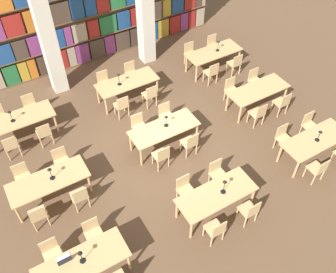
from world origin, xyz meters
TOP-DOWN VIEW (x-y plane):
  - ground_plane at (0.00, 0.00)m, footprint 40.00×40.00m
  - pillar_left at (-1.81, 4.41)m, footprint 0.51×0.51m
  - reading_table_0 at (-3.67, -2.66)m, footprint 2.13×0.85m
  - chair_1 at (-4.17, -1.95)m, footprint 0.42×0.40m
  - chair_3 at (-3.13, -1.95)m, footprint 0.42×0.40m
  - desk_lamp_0 at (-3.63, -2.65)m, footprint 0.14×0.14m
  - laptop at (-3.98, -2.43)m, footprint 0.32×0.22m
  - reading_table_1 at (0.01, -2.71)m, footprint 2.13×0.85m
  - chair_4 at (-0.50, -3.42)m, footprint 0.42×0.40m
  - chair_5 at (-0.50, -2.00)m, footprint 0.42×0.40m
  - chair_6 at (0.57, -3.42)m, footprint 0.42×0.40m
  - chair_7 at (0.57, -2.00)m, footprint 0.42×0.40m
  - desk_lamp_1 at (0.18, -2.74)m, footprint 0.14×0.14m
  - reading_table_2 at (3.64, -2.62)m, footprint 2.13×0.85m
  - chair_8 at (3.09, -3.33)m, footprint 0.42×0.40m
  - chair_9 at (3.09, -1.91)m, footprint 0.42×0.40m
  - chair_11 at (4.18, -1.91)m, footprint 0.42×0.40m
  - desk_lamp_2 at (3.63, -2.66)m, footprint 0.14×0.14m
  - reading_table_3 at (-3.59, -0.07)m, footprint 2.13×0.85m
  - chair_12 at (-4.14, -0.78)m, footprint 0.42×0.40m
  - chair_13 at (-4.14, 0.64)m, footprint 0.42×0.40m
  - chair_14 at (-3.02, -0.78)m, footprint 0.42×0.40m
  - chair_15 at (-3.02, 0.64)m, footprint 0.42×0.40m
  - desk_lamp_3 at (-3.46, -0.07)m, footprint 0.14×0.14m
  - reading_table_4 at (0.05, 0.05)m, footprint 2.13×0.85m
  - chair_16 at (-0.45, -0.66)m, footprint 0.42×0.40m
  - chair_17 at (-0.45, 0.76)m, footprint 0.42×0.40m
  - chair_18 at (0.53, -0.66)m, footprint 0.42×0.40m
  - chair_19 at (0.53, 0.76)m, footprint 0.42×0.40m
  - desk_lamp_4 at (0.15, 0.09)m, footprint 0.14×0.14m
  - reading_table_5 at (3.67, 0.01)m, footprint 2.13×0.85m
  - chair_20 at (3.13, -0.70)m, footprint 0.42×0.40m
  - chair_21 at (3.13, 0.71)m, footprint 0.42×0.40m
  - chair_22 at (4.16, -0.70)m, footprint 0.42×0.40m
  - chair_23 at (4.16, 0.71)m, footprint 0.42×0.40m
  - reading_table_6 at (-3.61, 2.68)m, footprint 2.13×0.85m
  - chair_24 at (-4.11, 1.98)m, footprint 0.42×0.40m
  - chair_26 at (-3.10, 1.98)m, footprint 0.42×0.40m
  - chair_27 at (-3.10, 3.39)m, footprint 0.42×0.40m
  - desk_lamp_5 at (-3.79, 2.66)m, footprint 0.14×0.14m
  - reading_table_7 at (0.07, 2.61)m, footprint 2.13×0.85m
  - chair_28 at (-0.49, 1.90)m, footprint 0.42×0.40m
  - chair_29 at (-0.49, 3.32)m, footprint 0.42×0.40m
  - chair_30 at (0.57, 1.90)m, footprint 0.42×0.40m
  - chair_31 at (0.57, 3.32)m, footprint 0.42×0.40m
  - desk_lamp_6 at (-0.21, 2.60)m, footprint 0.14×0.14m
  - reading_table_8 at (3.67, 2.57)m, footprint 2.13×0.85m
  - chair_32 at (3.10, 1.86)m, footprint 0.42×0.40m
  - chair_33 at (3.10, 3.28)m, footprint 0.42×0.40m
  - chair_34 at (4.17, 1.86)m, footprint 0.42×0.40m
  - chair_35 at (4.17, 3.28)m, footprint 0.42×0.40m
  - desk_lamp_7 at (3.83, 2.55)m, footprint 0.14×0.14m

SIDE VIEW (x-z plane):
  - ground_plane at x=0.00m, z-range 0.00..0.00m
  - chair_1 at x=-4.17m, z-range 0.04..0.94m
  - chair_3 at x=-3.13m, z-range 0.04..0.94m
  - chair_4 at x=-0.50m, z-range 0.04..0.94m
  - chair_5 at x=-0.50m, z-range 0.04..0.94m
  - chair_6 at x=0.57m, z-range 0.04..0.94m
  - chair_7 at x=0.57m, z-range 0.04..0.94m
  - chair_8 at x=3.09m, z-range 0.04..0.94m
  - chair_9 at x=3.09m, z-range 0.04..0.94m
  - chair_11 at x=4.18m, z-range 0.04..0.94m
  - chair_12 at x=-4.14m, z-range 0.04..0.94m
  - chair_13 at x=-4.14m, z-range 0.04..0.94m
  - chair_14 at x=-3.02m, z-range 0.04..0.94m
  - chair_15 at x=-3.02m, z-range 0.04..0.94m
  - chair_16 at x=-0.45m, z-range 0.04..0.94m
  - chair_17 at x=-0.45m, z-range 0.04..0.94m
  - chair_18 at x=0.53m, z-range 0.04..0.94m
  - chair_19 at x=0.53m, z-range 0.04..0.94m
  - chair_20 at x=3.13m, z-range 0.04..0.94m
  - chair_21 at x=3.13m, z-range 0.04..0.94m
  - chair_22 at x=4.16m, z-range 0.04..0.94m
  - chair_23 at x=4.16m, z-range 0.04..0.94m
  - chair_24 at x=-4.11m, z-range 0.04..0.94m
  - chair_26 at x=-3.10m, z-range 0.04..0.94m
  - chair_27 at x=-3.10m, z-range 0.04..0.94m
  - chair_28 at x=-0.49m, z-range 0.04..0.94m
  - chair_29 at x=-0.49m, z-range 0.04..0.94m
  - chair_30 at x=0.57m, z-range 0.04..0.94m
  - chair_31 at x=0.57m, z-range 0.04..0.94m
  - chair_32 at x=3.10m, z-range 0.04..0.94m
  - chair_33 at x=3.10m, z-range 0.04..0.94m
  - chair_34 at x=4.17m, z-range 0.04..0.94m
  - chair_35 at x=4.17m, z-range 0.04..0.94m
  - reading_table_0 at x=-3.67m, z-range 0.30..1.07m
  - reading_table_1 at x=0.01m, z-range 0.30..1.07m
  - reading_table_2 at x=3.64m, z-range 0.30..1.07m
  - reading_table_3 at x=-3.59m, z-range 0.30..1.07m
  - reading_table_4 at x=0.05m, z-range 0.30..1.07m
  - reading_table_5 at x=3.67m, z-range 0.30..1.07m
  - reading_table_6 at x=-3.61m, z-range 0.30..1.07m
  - reading_table_7 at x=0.07m, z-range 0.30..1.07m
  - reading_table_8 at x=3.67m, z-range 0.30..1.07m
  - laptop at x=-3.98m, z-range 0.70..0.92m
  - desk_lamp_2 at x=3.63m, z-range 0.84..1.24m
  - desk_lamp_4 at x=0.15m, z-range 0.84..1.26m
  - desk_lamp_5 at x=-3.79m, z-range 0.84..1.27m
  - desk_lamp_3 at x=-3.46m, z-range 0.84..1.27m
  - desk_lamp_7 at x=3.83m, z-range 0.84..1.28m
  - desk_lamp_0 at x=-3.63m, z-range 0.85..1.28m
  - desk_lamp_6 at x=-0.21m, z-range 0.85..1.31m
  - desk_lamp_1 at x=0.18m, z-range 0.86..1.35m
  - pillar_left at x=-1.81m, z-range 0.00..6.00m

